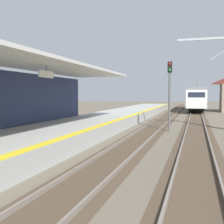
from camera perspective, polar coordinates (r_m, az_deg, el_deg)
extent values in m
cube|color=#A8A8A3|center=(18.23, -8.59, -3.76)|extent=(5.00, 80.00, 0.90)
cube|color=yellow|center=(17.33, -1.86, -2.59)|extent=(0.50, 80.00, 0.01)
cube|color=silver|center=(13.56, -19.07, 10.08)|extent=(4.40, 24.00, 0.16)
cube|color=white|center=(14.98, -13.25, 7.51)|extent=(0.08, 1.40, 0.36)
cylinder|color=#333333|center=(15.00, -13.27, 8.71)|extent=(0.03, 0.03, 0.27)
cube|color=#4C3D2D|center=(20.79, 7.34, -4.08)|extent=(2.34, 120.00, 0.01)
cube|color=slate|center=(20.91, 5.39, -3.81)|extent=(0.08, 120.00, 0.15)
cube|color=slate|center=(20.68, 9.31, -3.92)|extent=(0.08, 120.00, 0.15)
cube|color=#4C3D2D|center=(20.52, 16.77, -4.31)|extent=(2.34, 120.00, 0.01)
cube|color=slate|center=(20.52, 14.76, -4.05)|extent=(0.08, 120.00, 0.15)
cube|color=slate|center=(20.52, 18.79, -4.12)|extent=(0.08, 120.00, 0.15)
cube|color=silver|center=(50.23, 16.82, 2.65)|extent=(2.90, 18.00, 2.70)
cube|color=slate|center=(50.23, 16.85, 4.44)|extent=(2.67, 18.00, 0.44)
cube|color=black|center=(41.21, 16.84, 3.04)|extent=(2.32, 0.06, 1.21)
cube|color=silver|center=(40.44, 16.81, 1.79)|extent=(2.78, 1.60, 1.49)
cube|color=black|center=(50.25, 18.49, 3.08)|extent=(0.04, 15.84, 0.86)
cylinder|color=#333333|center=(53.85, 16.86, 5.09)|extent=(0.06, 0.06, 0.90)
cube|color=black|center=(44.44, 16.78, 0.34)|extent=(2.17, 2.20, 0.72)
cube|color=black|center=(56.13, 16.78, 0.99)|extent=(2.17, 2.20, 0.72)
cylinder|color=#4C4C4C|center=(21.40, 11.61, 1.99)|extent=(0.16, 0.16, 4.40)
cube|color=black|center=(21.48, 11.70, 8.94)|extent=(0.32, 0.24, 0.80)
sphere|color=red|center=(21.37, 11.68, 9.56)|extent=(0.16, 0.16, 0.16)
sphere|color=green|center=(21.33, 11.66, 8.39)|extent=(0.16, 0.16, 0.16)
cube|color=#9EA3A8|center=(22.58, 19.49, 13.93)|extent=(4.80, 0.16, 0.16)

